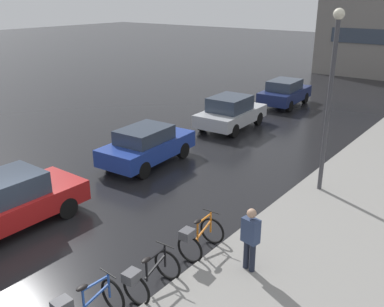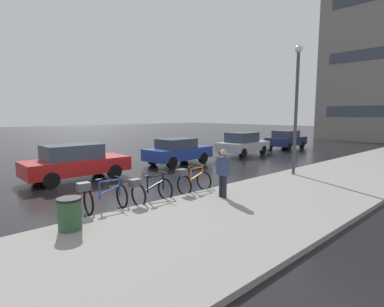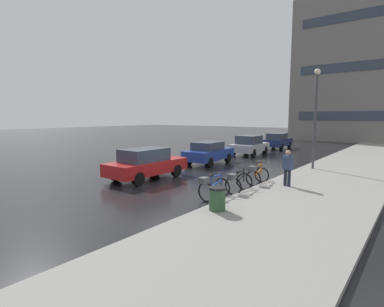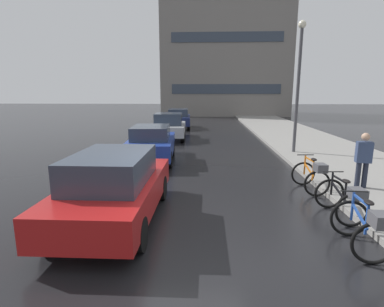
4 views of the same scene
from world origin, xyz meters
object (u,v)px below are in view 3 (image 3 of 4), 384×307
pedestrian (288,167)px  streetlamp (316,110)px  car_red (146,163)px  car_navy (277,141)px  car_silver (249,145)px  bicycle_nearest (212,187)px  bicycle_third (256,174)px  bicycle_second (238,182)px  trash_bin (217,201)px  car_blue (209,152)px

pedestrian → streetlamp: size_ratio=0.29×
car_red → car_navy: bearing=90.8°
car_silver → car_navy: (0.05, 5.79, -0.01)m
car_silver → bicycle_nearest: bearing=-68.7°
bicycle_nearest → bicycle_third: bicycle_third is taller
car_silver → bicycle_second: bearing=-65.1°
car_silver → trash_bin: car_silver is taller
trash_bin → car_navy: bearing=106.9°
bicycle_nearest → car_navy: bearing=105.0°
bicycle_nearest → car_silver: size_ratio=0.34×
car_red → trash_bin: (5.89, -2.45, -0.34)m
car_blue → pedestrian: pedestrian is taller
bicycle_nearest → car_navy: size_ratio=0.34×
bicycle_third → car_red: bearing=-156.4°
bicycle_nearest → car_navy: car_navy is taller
bicycle_second → trash_bin: bicycle_second is taller
car_blue → car_navy: (0.02, 11.77, 0.02)m
pedestrian → car_silver: bearing=124.9°
bicycle_nearest → bicycle_third: size_ratio=1.00×
bicycle_nearest → car_silver: car_silver is taller
pedestrian → car_blue: bearing=151.2°
bicycle_third → car_navy: car_navy is taller
car_navy → trash_bin: size_ratio=4.53×
car_blue → car_silver: size_ratio=1.01×
bicycle_third → car_blue: bearing=144.6°
bicycle_third → trash_bin: bearing=-79.6°
bicycle_second → streetlamp: 7.93m
car_red → bicycle_third: bearing=23.6°
streetlamp → trash_bin: 10.49m
car_blue → pedestrian: size_ratio=2.39×
bicycle_second → trash_bin: size_ratio=1.57×
bicycle_second → trash_bin: (0.79, -2.76, -0.04)m
bicycle_second → bicycle_third: bearing=91.7°
bicycle_nearest → bicycle_third: 3.36m
bicycle_nearest → car_silver: (-5.13, 13.12, 0.29)m
bicycle_nearest → car_blue: (-5.10, 7.14, 0.25)m
bicycle_third → streetlamp: 6.24m
bicycle_third → car_navy: 16.43m
car_red → car_navy: size_ratio=1.06×
bicycle_nearest → streetlamp: size_ratio=0.24×
car_red → streetlamp: 10.06m
car_red → trash_bin: car_red is taller
bicycle_second → pedestrian: bearing=55.5°
bicycle_nearest → streetlamp: streetlamp is taller
car_blue → trash_bin: car_blue is taller
bicycle_second → car_silver: car_silver is taller
bicycle_second → bicycle_third: (-0.06, 1.89, 0.02)m
bicycle_third → car_red: (-5.04, -2.20, 0.29)m
car_silver → car_navy: bearing=89.6°
bicycle_nearest → bicycle_second: 1.49m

